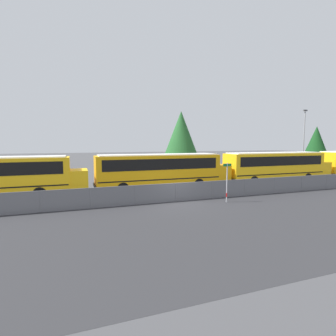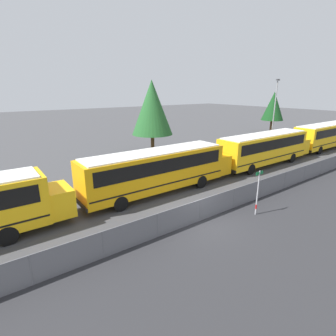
{
  "view_description": "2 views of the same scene",
  "coord_description": "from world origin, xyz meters",
  "px_view_note": "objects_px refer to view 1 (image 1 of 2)",
  "views": [
    {
      "loc": [
        -7.13,
        -18.15,
        4.48
      ],
      "look_at": [
        0.98,
        4.44,
        2.11
      ],
      "focal_mm": 28.0,
      "sensor_mm": 36.0,
      "label": 1
    },
    {
      "loc": [
        -10.08,
        -10.52,
        7.75
      ],
      "look_at": [
        1.09,
        4.76,
        2.05
      ],
      "focal_mm": 28.0,
      "sensor_mm": 36.0,
      "label": 2
    }
  ],
  "objects_px": {
    "tree_0": "(316,140)",
    "school_bus_3": "(277,165)",
    "street_sign": "(227,182)",
    "light_pole": "(304,139)",
    "tree_3": "(181,134)",
    "school_bus_2": "(162,168)"
  },
  "relations": [
    {
      "from": "tree_0",
      "to": "school_bus_3",
      "type": "bearing_deg",
      "value": -148.29
    },
    {
      "from": "street_sign",
      "to": "light_pole",
      "type": "relative_size",
      "value": 0.33
    },
    {
      "from": "street_sign",
      "to": "tree_0",
      "type": "relative_size",
      "value": 0.4
    },
    {
      "from": "light_pole",
      "to": "tree_0",
      "type": "xyz_separation_m",
      "value": [
        10.05,
        6.6,
        -0.12
      ]
    },
    {
      "from": "school_bus_3",
      "to": "tree_3",
      "type": "relative_size",
      "value": 1.49
    },
    {
      "from": "tree_0",
      "to": "school_bus_2",
      "type": "bearing_deg",
      "value": -160.02
    },
    {
      "from": "school_bus_2",
      "to": "tree_0",
      "type": "height_order",
      "value": "tree_0"
    },
    {
      "from": "school_bus_3",
      "to": "tree_0",
      "type": "height_order",
      "value": "tree_0"
    },
    {
      "from": "tree_0",
      "to": "light_pole",
      "type": "bearing_deg",
      "value": -146.71
    },
    {
      "from": "tree_0",
      "to": "tree_3",
      "type": "height_order",
      "value": "tree_3"
    },
    {
      "from": "street_sign",
      "to": "tree_3",
      "type": "bearing_deg",
      "value": 78.28
    },
    {
      "from": "school_bus_3",
      "to": "street_sign",
      "type": "relative_size",
      "value": 4.47
    },
    {
      "from": "street_sign",
      "to": "school_bus_3",
      "type": "bearing_deg",
      "value": 31.95
    },
    {
      "from": "school_bus_2",
      "to": "tree_0",
      "type": "xyz_separation_m",
      "value": [
        33.43,
        12.16,
        2.81
      ]
    },
    {
      "from": "street_sign",
      "to": "tree_0",
      "type": "bearing_deg",
      "value": 31.79
    },
    {
      "from": "school_bus_3",
      "to": "light_pole",
      "type": "distance_m",
      "value": 11.89
    },
    {
      "from": "school_bus_2",
      "to": "tree_3",
      "type": "distance_m",
      "value": 13.35
    },
    {
      "from": "street_sign",
      "to": "light_pole",
      "type": "distance_m",
      "value": 24.19
    },
    {
      "from": "school_bus_2",
      "to": "tree_3",
      "type": "xyz_separation_m",
      "value": [
        6.56,
        11.04,
        3.64
      ]
    },
    {
      "from": "school_bus_2",
      "to": "school_bus_3",
      "type": "height_order",
      "value": "same"
    },
    {
      "from": "school_bus_2",
      "to": "tree_3",
      "type": "bearing_deg",
      "value": 59.29
    },
    {
      "from": "street_sign",
      "to": "tree_3",
      "type": "relative_size",
      "value": 0.33
    }
  ]
}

